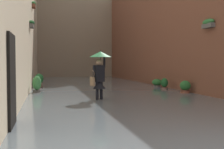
% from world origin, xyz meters
% --- Properties ---
extents(ground_plane, '(61.83, 61.83, 0.00)m').
position_xyz_m(ground_plane, '(0.00, -12.37, 0.00)').
color(ground_plane, '#605B56').
extents(flood_water, '(8.22, 30.73, 0.16)m').
position_xyz_m(flood_water, '(0.00, -12.37, 0.08)').
color(flood_water, slate).
rests_on(flood_water, ground_plane).
extents(building_facade_left, '(2.04, 28.73, 8.10)m').
position_xyz_m(building_facade_left, '(-4.61, -12.36, 4.05)').
color(building_facade_left, brown).
rests_on(building_facade_left, ground_plane).
extents(building_facade_far, '(11.02, 1.80, 12.92)m').
position_xyz_m(building_facade_far, '(0.00, -25.63, 6.46)').
color(building_facade_far, gray).
rests_on(building_facade_far, ground_plane).
extents(person_wading, '(0.86, 0.86, 2.07)m').
position_xyz_m(person_wading, '(0.95, -7.25, 1.38)').
color(person_wading, black).
rests_on(person_wading, ground_plane).
extents(potted_plant_mid_right, '(0.47, 0.47, 0.77)m').
position_xyz_m(potted_plant_mid_right, '(3.39, -16.97, 0.45)').
color(potted_plant_mid_right, brown).
rests_on(potted_plant_mid_right, ground_plane).
extents(potted_plant_near_left, '(0.59, 0.59, 0.63)m').
position_xyz_m(potted_plant_near_left, '(-3.35, -11.86, 0.37)').
color(potted_plant_near_left, '#66605B').
rests_on(potted_plant_near_left, ground_plane).
extents(potted_plant_far_right, '(0.41, 0.41, 0.95)m').
position_xyz_m(potted_plant_far_right, '(3.36, -10.38, 0.49)').
color(potted_plant_far_right, '#66605B').
rests_on(potted_plant_far_right, ground_plane).
extents(potted_plant_far_left, '(0.49, 0.49, 0.74)m').
position_xyz_m(potted_plant_far_left, '(-3.36, -8.56, 0.39)').
color(potted_plant_far_left, brown).
rests_on(potted_plant_far_left, ground_plane).
extents(potted_plant_mid_left, '(0.37, 0.37, 0.76)m').
position_xyz_m(potted_plant_mid_left, '(-3.20, -10.51, 0.40)').
color(potted_plant_mid_left, brown).
rests_on(potted_plant_mid_left, ground_plane).
extents(potted_plant_near_right, '(0.50, 0.50, 0.94)m').
position_xyz_m(potted_plant_near_right, '(3.32, -13.30, 0.51)').
color(potted_plant_near_right, brown).
rests_on(potted_plant_near_right, ground_plane).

